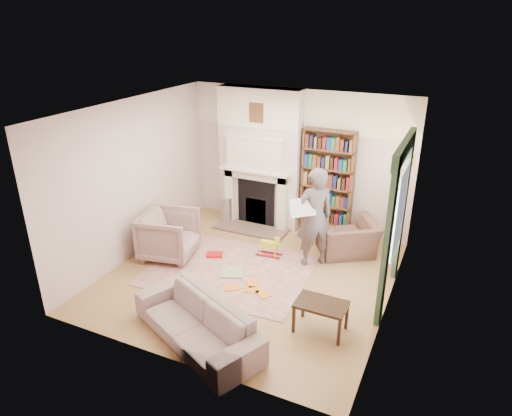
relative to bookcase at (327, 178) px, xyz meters
The scene contains 25 objects.
floor 2.51m from the bookcase, 107.05° to the right, with size 4.50×4.50×0.00m, color olive.
ceiling 2.75m from the bookcase, 107.05° to the right, with size 4.50×4.50×0.00m, color white.
wall_back 0.70m from the bookcase, 168.69° to the left, with size 4.50×4.50×0.00m, color beige.
wall_front 4.42m from the bookcase, 98.46° to the right, with size 4.50×4.50×0.00m, color beige.
wall_left 3.60m from the bookcase, 143.83° to the right, with size 4.50×4.50×0.00m, color beige.
wall_right 2.67m from the bookcase, 52.96° to the right, with size 4.50×4.50×0.00m, color beige.
fireplace 1.42m from the bookcase, behind, with size 1.70×0.58×2.80m.
bookcase is the anchor object (origin of this frame).
window 2.36m from the bookcase, 47.34° to the right, with size 0.02×0.90×1.30m, color silver.
curtain_left 2.87m from the bookcase, 57.36° to the right, with size 0.07×0.32×2.40m, color #2C452D.
curtain_right 1.86m from the bookcase, 33.35° to the right, with size 0.07×0.32×2.40m, color #2C452D.
pelmet 2.60m from the bookcase, 48.16° to the right, with size 0.09×1.70×0.24m, color #2C452D.
wall_sconce 1.68m from the bookcase, 24.19° to the right, with size 0.20×0.24×0.24m, color gold, non-canonical shape.
rug 2.64m from the bookcase, 116.46° to the right, with size 2.69×2.07×0.01m, color #C5AA95.
armchair_reading 1.25m from the bookcase, 47.23° to the right, with size 1.00×0.87×0.65m, color #502D2A.
armchair_left 3.18m from the bookcase, 137.16° to the right, with size 0.91×0.93×0.85m, color #A7958A.
sofa 4.04m from the bookcase, 98.44° to the right, with size 2.03×0.80×0.59m, color #ABA18D.
man_reading 1.31m from the bookcase, 82.35° to the right, with size 0.65×0.43×1.78m, color #504340.
newspaper 1.47m from the bookcase, 89.19° to the right, with size 0.44×0.02×0.31m, color silver.
coffee_table 3.27m from the bookcase, 74.03° to the right, with size 0.70×0.45×0.45m, color #342212, non-canonical shape.
paraffin_heater 2.25m from the bookcase, behind, with size 0.24×0.24×0.55m, color #ADB0B5.
rocking_horse 1.78m from the bookcase, 115.01° to the right, with size 0.46×0.18×0.40m, color yellow, non-canonical shape.
board_game 2.64m from the bookcase, 113.61° to the right, with size 0.38×0.38×0.03m, color #EEEF54.
game_box_lid 2.61m from the bookcase, 130.43° to the right, with size 0.28×0.19×0.05m, color red.
comic_annuals 2.80m from the bookcase, 100.60° to the right, with size 0.83×0.54×0.02m.
Camera 1 is at (2.89, -5.98, 4.08)m, focal length 32.00 mm.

